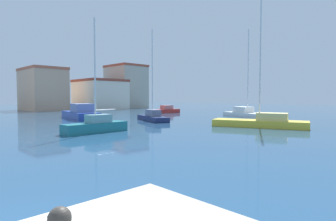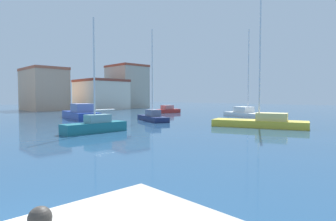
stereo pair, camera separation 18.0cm
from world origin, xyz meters
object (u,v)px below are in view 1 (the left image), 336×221
(sailboat_white_far_left, at_px, (246,113))
(sailboat_yellow_center_channel, at_px, (262,121))
(sailboat_teal_far_right, at_px, (96,125))
(motorboat_red_inner_mooring, at_px, (164,110))
(sailboat_navy_distant_north, at_px, (153,116))
(motorboat_blue_behind_lamppost, at_px, (81,113))

(sailboat_white_far_left, distance_m, sailboat_yellow_center_channel, 12.50)
(sailboat_teal_far_right, bearing_deg, motorboat_red_inner_mooring, 35.58)
(sailboat_yellow_center_channel, height_order, sailboat_teal_far_right, sailboat_yellow_center_channel)
(sailboat_teal_far_right, bearing_deg, sailboat_navy_distant_north, 26.41)
(motorboat_blue_behind_lamppost, bearing_deg, sailboat_white_far_left, -34.38)
(motorboat_blue_behind_lamppost, distance_m, sailboat_teal_far_right, 13.42)
(sailboat_white_far_left, bearing_deg, motorboat_red_inner_mooring, 96.98)
(motorboat_red_inner_mooring, bearing_deg, motorboat_blue_behind_lamppost, -171.93)
(sailboat_navy_distant_north, bearing_deg, motorboat_blue_behind_lamppost, 119.59)
(sailboat_white_far_left, height_order, sailboat_navy_distant_north, sailboat_white_far_left)
(motorboat_red_inner_mooring, height_order, sailboat_navy_distant_north, sailboat_navy_distant_north)
(motorboat_blue_behind_lamppost, height_order, sailboat_navy_distant_north, sailboat_navy_distant_north)
(sailboat_navy_distant_north, bearing_deg, sailboat_yellow_center_channel, -77.26)
(sailboat_white_far_left, bearing_deg, sailboat_navy_distant_north, 162.74)
(motorboat_blue_behind_lamppost, bearing_deg, sailboat_teal_far_right, -112.12)
(motorboat_blue_behind_lamppost, xyz_separation_m, sailboat_teal_far_right, (-5.05, -12.44, -0.09))
(sailboat_yellow_center_channel, xyz_separation_m, motorboat_blue_behind_lamppost, (-6.94, 19.00, 0.15))
(sailboat_white_far_left, xyz_separation_m, sailboat_yellow_center_channel, (-10.13, -7.32, 0.00))
(sailboat_teal_far_right, distance_m, motorboat_red_inner_mooring, 25.12)
(sailboat_white_far_left, xyz_separation_m, motorboat_red_inner_mooring, (-1.70, 13.86, -0.08))
(sailboat_teal_far_right, bearing_deg, motorboat_blue_behind_lamppost, 67.88)
(sailboat_white_far_left, xyz_separation_m, sailboat_teal_far_right, (-22.12, -0.76, 0.06))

